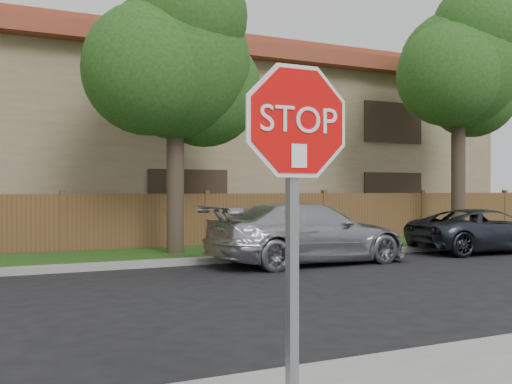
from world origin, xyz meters
TOP-DOWN VIEW (x-y plane):
  - ground at (0.00, 0.00)m, footprint 90.00×90.00m
  - far_curb at (0.00, 8.15)m, footprint 70.00×0.30m
  - grass_strip at (0.00, 9.80)m, footprint 70.00×3.00m
  - fence at (0.00, 11.40)m, footprint 70.00×0.12m
  - apartment_building at (0.00, 17.00)m, footprint 35.20×9.20m
  - tree_mid at (2.52, 9.57)m, footprint 4.80×3.90m
  - tree_right at (12.02, 9.57)m, footprint 4.80×3.90m
  - stop_sign at (-0.35, -1.48)m, footprint 1.01×0.13m
  - sedan_right at (4.86, 7.12)m, footprint 4.95×2.19m
  - sedan_far_right at (10.55, 7.21)m, footprint 4.45×2.39m

SIDE VIEW (x-z plane):
  - ground at x=0.00m, z-range 0.00..0.00m
  - grass_strip at x=0.00m, z-range 0.00..0.12m
  - far_curb at x=0.00m, z-range 0.00..0.15m
  - sedan_far_right at x=10.55m, z-range 0.00..1.19m
  - sedan_right at x=4.86m, z-range 0.00..1.41m
  - fence at x=0.00m, z-range 0.00..1.60m
  - stop_sign at x=-0.35m, z-range 0.55..3.11m
  - apartment_building at x=0.00m, z-range -0.07..7.13m
  - tree_mid at x=2.52m, z-range 1.20..8.55m
  - tree_right at x=12.02m, z-range 1.47..9.67m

